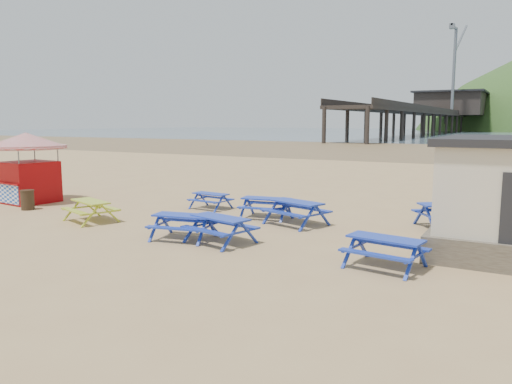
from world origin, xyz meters
The scene contains 14 objects.
ground centered at (0.00, 0.00, 0.00)m, with size 400.00×400.00×0.00m, color tan.
wet_sand centered at (0.00, 55.00, 0.00)m, with size 400.00×400.00×0.00m, color olive.
sea centered at (0.00, 170.00, 0.01)m, with size 400.00×400.00×0.00m, color #41525E.
picnic_table_blue_a centered at (-2.38, 2.48, 0.32)m, with size 1.66×1.39×0.65m.
picnic_table_blue_b centered at (2.05, 1.22, 0.42)m, with size 2.38×2.14×0.83m.
picnic_table_blue_c centered at (6.82, 3.22, 0.42)m, with size 2.57×2.48×0.84m.
picnic_table_blue_d centered at (-0.07, -2.43, 0.38)m, with size 2.06×1.78×0.76m.
picnic_table_blue_e centered at (1.18, -2.29, 0.39)m, with size 2.18×1.91×0.79m.
picnic_table_blue_f centered at (6.12, -2.49, 0.38)m, with size 2.01×1.72×0.76m.
picnic_table_yellow centered at (-4.66, -1.84, 0.38)m, with size 2.19×1.97×0.76m.
ice_cream_kiosk centered at (-10.42, -0.05, 1.95)m, with size 3.81×3.81×3.10m.
litter_bin centered at (-8.80, -1.35, 0.41)m, with size 0.56×0.56×0.82m.
pier centered at (-17.99, 178.23, 5.46)m, with size 24.00×220.00×39.29m.
picnic_table_blue_g centered at (0.55, 1.83, 0.38)m, with size 2.00×1.71×0.75m.
Camera 1 is at (9.10, -14.44, 3.56)m, focal length 35.00 mm.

